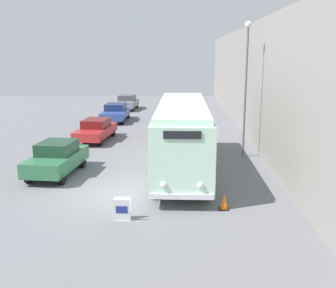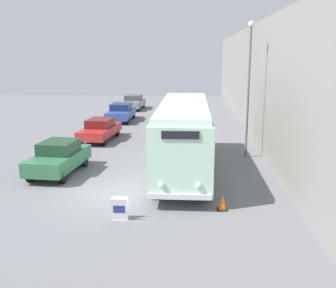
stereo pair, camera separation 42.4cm
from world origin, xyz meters
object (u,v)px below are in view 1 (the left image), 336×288
object	(u,v)px
streetlamp	(246,73)
parked_car_far	(116,112)
parked_car_mid	(96,130)
traffic_cone	(224,202)
sign_board	(122,210)
parked_car_distant	(127,102)
vintage_bus	(182,133)
parked_car_near	(57,158)

from	to	relation	value
streetlamp	parked_car_far	size ratio (longest dim) A/B	1.53
parked_car_mid	traffic_cone	xyz separation A→B (m)	(7.34, -11.82, -0.44)
sign_board	parked_car_mid	size ratio (longest dim) A/B	0.18
parked_car_far	parked_car_distant	bearing A→B (deg)	91.01
sign_board	parked_car_distant	xyz separation A→B (m)	(-3.81, 28.46, 0.36)
vintage_bus	traffic_cone	size ratio (longest dim) A/B	17.43
vintage_bus	parked_car_far	world-z (taller)	vintage_bus
sign_board	parked_car_distant	bearing A→B (deg)	97.62
sign_board	traffic_cone	xyz separation A→B (m)	(3.62, 1.15, -0.09)
streetlamp	parked_car_distant	bearing A→B (deg)	115.43
parked_car_mid	parked_car_distant	world-z (taller)	parked_car_distant
vintage_bus	traffic_cone	distance (m)	5.55
parked_car_near	parked_car_mid	world-z (taller)	parked_car_near
vintage_bus	parked_car_near	world-z (taller)	vintage_bus
vintage_bus	streetlamp	distance (m)	5.18
sign_board	streetlamp	bearing A→B (deg)	58.65
vintage_bus	parked_car_far	distance (m)	15.80
sign_board	parked_car_mid	world-z (taller)	parked_car_mid
streetlamp	parked_car_near	xyz separation A→B (m)	(-9.37, -3.71, -3.86)
vintage_bus	streetlamp	bearing A→B (deg)	38.67
streetlamp	traffic_cone	distance (m)	9.14
parked_car_far	parked_car_near	bearing A→B (deg)	-90.15
vintage_bus	parked_car_far	bearing A→B (deg)	111.53
parked_car_mid	sign_board	bearing A→B (deg)	-68.96
vintage_bus	parked_car_distant	world-z (taller)	vintage_bus
parked_car_far	streetlamp	bearing A→B (deg)	-51.91
parked_car_near	parked_car_mid	bearing A→B (deg)	93.48
vintage_bus	parked_car_near	size ratio (longest dim) A/B	2.53
vintage_bus	parked_car_mid	xyz separation A→B (m)	(-5.78, 6.73, -1.14)
vintage_bus	sign_board	xyz separation A→B (m)	(-2.05, -6.23, -1.48)
parked_car_distant	parked_car_near	bearing A→B (deg)	-87.17
streetlamp	parked_car_mid	world-z (taller)	streetlamp
sign_board	parked_car_near	xyz separation A→B (m)	(-3.91, 5.25, 0.41)
parked_car_distant	vintage_bus	bearing A→B (deg)	-72.16
streetlamp	parked_car_near	distance (m)	10.79
vintage_bus	traffic_cone	bearing A→B (deg)	-72.87
parked_car_near	traffic_cone	world-z (taller)	parked_car_near
parked_car_mid	parked_car_distant	xyz separation A→B (m)	(-0.08, 15.49, 0.01)
parked_car_mid	streetlamp	bearing A→B (deg)	-18.55
sign_board	traffic_cone	size ratio (longest dim) A/B	1.32
vintage_bus	parked_car_distant	size ratio (longest dim) A/B	2.45
traffic_cone	parked_car_near	bearing A→B (deg)	151.38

